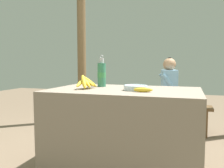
# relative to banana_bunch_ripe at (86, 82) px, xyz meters

# --- Properties ---
(market_counter) EXTENTS (1.35, 0.84, 0.77)m
(market_counter) POSITION_rel_banana_bunch_ripe_xyz_m (0.35, 0.07, -0.45)
(market_counter) COLOR gray
(market_counter) RESTS_ON ground_plane
(banana_bunch_ripe) EXTENTS (0.16, 0.27, 0.14)m
(banana_bunch_ripe) POSITION_rel_banana_bunch_ripe_xyz_m (0.00, 0.00, 0.00)
(banana_bunch_ripe) COLOR #4C381E
(banana_bunch_ripe) RESTS_ON market_counter
(serving_bowl) EXTENTS (0.21, 0.21, 0.05)m
(serving_bowl) POSITION_rel_banana_bunch_ripe_xyz_m (0.47, 0.02, -0.04)
(serving_bowl) COLOR silver
(serving_bowl) RESTS_ON market_counter
(water_bottle) EXTENTS (0.09, 0.09, 0.32)m
(water_bottle) POSITION_rel_banana_bunch_ripe_xyz_m (0.07, 0.23, 0.06)
(water_bottle) COLOR #337556
(water_bottle) RESTS_ON market_counter
(loose_banana_front) EXTENTS (0.16, 0.06, 0.04)m
(loose_banana_front) POSITION_rel_banana_bunch_ripe_xyz_m (0.56, -0.10, -0.04)
(loose_banana_front) COLOR gold
(loose_banana_front) RESTS_ON market_counter
(wooden_bench) EXTENTS (1.59, 0.32, 0.40)m
(wooden_bench) POSITION_rel_banana_bunch_ripe_xyz_m (0.45, 1.49, -0.50)
(wooden_bench) COLOR brown
(wooden_bench) RESTS_ON ground_plane
(seated_vendor) EXTENTS (0.45, 0.42, 1.10)m
(seated_vendor) POSITION_rel_banana_bunch_ripe_xyz_m (0.60, 1.45, -0.21)
(seated_vendor) COLOR #473828
(seated_vendor) RESTS_ON ground_plane
(banana_bunch_green) EXTENTS (0.16, 0.23, 0.12)m
(banana_bunch_green) POSITION_rel_banana_bunch_ripe_xyz_m (0.04, 1.48, -0.37)
(banana_bunch_green) COLOR #4C381E
(banana_bunch_green) RESTS_ON wooden_bench
(support_post_near) EXTENTS (0.15, 0.15, 2.53)m
(support_post_near) POSITION_rel_banana_bunch_ripe_xyz_m (-0.87, 1.77, 0.43)
(support_post_near) COLOR brown
(support_post_near) RESTS_ON ground_plane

